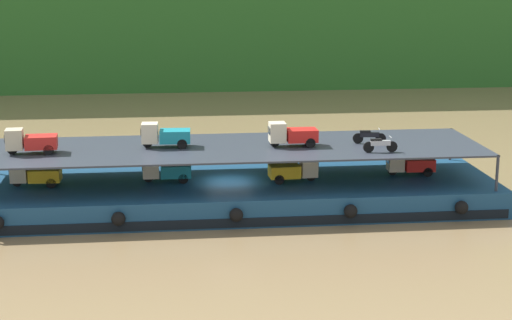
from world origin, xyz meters
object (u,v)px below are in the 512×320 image
at_px(cargo_barge, 229,194).
at_px(mini_truck_upper_fore, 292,134).
at_px(mini_truck_lower_aft, 166,170).
at_px(mini_truck_upper_mid, 165,135).
at_px(mini_truck_upper_stern, 31,141).
at_px(motorcycle_upper_port, 380,145).
at_px(mini_truck_lower_stern, 35,174).
at_px(mini_truck_lower_mid, 294,170).
at_px(mini_truck_lower_fore, 410,163).
at_px(motorcycle_upper_centre, 369,136).

height_order(cargo_barge, mini_truck_upper_fore, mini_truck_upper_fore).
distance_m(mini_truck_lower_aft, mini_truck_upper_mid, 2.00).
bearing_deg(mini_truck_upper_fore, mini_truck_upper_mid, 175.42).
height_order(mini_truck_lower_aft, mini_truck_upper_stern, mini_truck_upper_stern).
distance_m(cargo_barge, mini_truck_lower_aft, 3.86).
xyz_separation_m(mini_truck_lower_aft, mini_truck_upper_mid, (-0.00, -0.01, 2.00)).
bearing_deg(cargo_barge, mini_truck_upper_mid, 174.30).
xyz_separation_m(mini_truck_upper_mid, motorcycle_upper_port, (11.66, -2.62, -0.26)).
distance_m(mini_truck_lower_stern, mini_truck_upper_mid, 7.51).
relative_size(mini_truck_lower_aft, mini_truck_upper_mid, 0.99).
bearing_deg(mini_truck_lower_mid, mini_truck_upper_fore, 118.95).
relative_size(cargo_barge, mini_truck_upper_stern, 10.83).
xyz_separation_m(cargo_barge, mini_truck_lower_aft, (-3.56, 0.36, 1.44)).
relative_size(mini_truck_lower_mid, mini_truck_upper_stern, 1.00).
height_order(mini_truck_upper_mid, motorcycle_upper_port, mini_truck_upper_mid).
bearing_deg(mini_truck_upper_stern, mini_truck_upper_mid, 6.47).
distance_m(mini_truck_lower_stern, mini_truck_upper_stern, 2.11).
bearing_deg(mini_truck_lower_mid, mini_truck_lower_stern, 177.53).
distance_m(cargo_barge, mini_truck_lower_fore, 10.70).
bearing_deg(motorcycle_upper_centre, mini_truck_lower_aft, 178.38).
relative_size(mini_truck_lower_stern, mini_truck_upper_stern, 0.99).
distance_m(mini_truck_lower_aft, mini_truck_lower_mid, 7.26).
distance_m(mini_truck_lower_stern, mini_truck_lower_aft, 7.24).
bearing_deg(mini_truck_upper_stern, motorcycle_upper_port, -5.43).
bearing_deg(cargo_barge, motorcycle_upper_port, -15.62).
bearing_deg(cargo_barge, motorcycle_upper_centre, 0.24).
bearing_deg(motorcycle_upper_port, mini_truck_lower_fore, 46.04).
relative_size(mini_truck_upper_fore, motorcycle_upper_port, 1.45).
bearing_deg(mini_truck_lower_aft, mini_truck_upper_mid, -120.23).
xyz_separation_m(mini_truck_lower_fore, motorcycle_upper_port, (-2.50, -2.60, 1.74)).
relative_size(cargo_barge, motorcycle_upper_port, 15.91).
distance_m(mini_truck_upper_mid, motorcycle_upper_centre, 11.62).
bearing_deg(mini_truck_lower_fore, mini_truck_lower_aft, 179.88).
height_order(mini_truck_lower_mid, motorcycle_upper_port, motorcycle_upper_port).
xyz_separation_m(mini_truck_upper_fore, motorcycle_upper_port, (4.54, -2.05, -0.26)).
height_order(mini_truck_lower_stern, motorcycle_upper_port, motorcycle_upper_port).
relative_size(mini_truck_lower_stern, mini_truck_lower_mid, 0.99).
xyz_separation_m(mini_truck_lower_aft, motorcycle_upper_port, (11.65, -2.63, 1.74)).
relative_size(mini_truck_upper_mid, motorcycle_upper_centre, 1.47).
xyz_separation_m(cargo_barge, motorcycle_upper_centre, (8.05, 0.03, 3.18)).
xyz_separation_m(mini_truck_lower_stern, motorcycle_upper_centre, (18.85, -0.18, 1.74)).
relative_size(mini_truck_lower_stern, motorcycle_upper_port, 1.46).
height_order(cargo_barge, mini_truck_upper_mid, mini_truck_upper_mid).
xyz_separation_m(mini_truck_upper_stern, mini_truck_upper_fore, (14.36, 0.25, 0.00)).
distance_m(mini_truck_upper_stern, mini_truck_upper_mid, 7.29).
bearing_deg(motorcycle_upper_port, mini_truck_lower_aft, 167.30).
bearing_deg(cargo_barge, mini_truck_upper_fore, -3.44).
bearing_deg(mini_truck_upper_mid, mini_truck_upper_stern, -173.53).
distance_m(cargo_barge, motorcycle_upper_centre, 8.66).
relative_size(mini_truck_lower_stern, mini_truck_upper_mid, 1.00).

